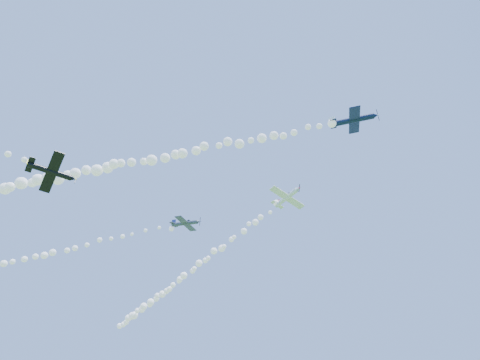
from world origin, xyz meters
The scene contains 7 objects.
plane_white centered at (8.71, 6.31, 50.82)m, with size 7.65×8.00×2.32m.
smoke_trail_white centered at (-33.62, 23.72, 50.52)m, with size 80.57×34.81×3.23m, color white, non-canonical shape.
plane_navy centered at (27.76, -7.64, 49.63)m, with size 7.71×7.93×2.57m.
smoke_trail_navy centered at (-5.84, -18.46, 49.42)m, with size 62.92×22.20×3.03m, color white, non-canonical shape.
plane_grey centered at (-9.67, -2.84, 46.03)m, with size 6.59×7.02×2.59m.
smoke_trail_grey centered at (-48.96, -11.88, 45.64)m, with size 74.79×19.07×3.04m, color white, non-canonical shape.
plane_black centered at (-6.47, -33.40, 36.05)m, with size 6.34×6.24×2.35m.
Camera 1 is at (35.78, -53.57, 2.00)m, focal length 30.00 mm.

